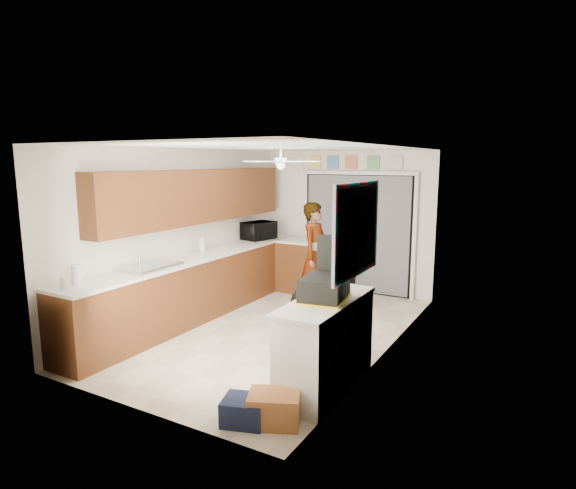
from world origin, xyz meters
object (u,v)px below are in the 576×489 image
at_px(cardboard_box, 274,408).
at_px(man, 315,255).
at_px(soap_bottle, 202,243).
at_px(navy_crate, 244,411).
at_px(paper_towel_roll, 76,274).
at_px(dog, 311,292).
at_px(microwave, 259,231).
at_px(suitcase, 324,288).

bearing_deg(cardboard_box, man, 110.42).
xyz_separation_m(soap_bottle, navy_crate, (2.44, -2.42, -0.96)).
bearing_deg(navy_crate, paper_towel_roll, 176.04).
height_order(soap_bottle, paper_towel_roll, soap_bottle).
bearing_deg(cardboard_box, paper_towel_roll, 179.08).
xyz_separation_m(paper_towel_roll, dog, (1.32, 3.33, -0.83)).
bearing_deg(dog, man, 28.41).
height_order(soap_bottle, man, man).
xyz_separation_m(paper_towel_roll, navy_crate, (2.40, -0.17, -0.94)).
xyz_separation_m(microwave, navy_crate, (2.32, -3.86, -0.98)).
bearing_deg(cardboard_box, navy_crate, -152.58).
bearing_deg(paper_towel_roll, suitcase, 17.17).
height_order(microwave, soap_bottle, microwave).
distance_m(soap_bottle, paper_towel_roll, 2.26).
distance_m(cardboard_box, navy_crate, 0.27).
height_order(cardboard_box, navy_crate, cardboard_box).
xyz_separation_m(microwave, man, (1.30, -0.35, -0.26)).
height_order(soap_bottle, cardboard_box, soap_bottle).
bearing_deg(man, suitcase, -151.72).
bearing_deg(man, paper_towel_roll, 157.79).
height_order(microwave, cardboard_box, microwave).
xyz_separation_m(soap_bottle, suitcase, (2.74, -1.42, -0.02)).
xyz_separation_m(paper_towel_roll, suitcase, (2.71, 0.84, 0.00)).
distance_m(navy_crate, man, 3.72).
relative_size(suitcase, man, 0.33).
relative_size(cardboard_box, man, 0.27).
bearing_deg(dog, navy_crate, -56.03).
distance_m(soap_bottle, navy_crate, 3.57).
height_order(paper_towel_roll, dog, paper_towel_roll).
distance_m(suitcase, dog, 2.97).
distance_m(paper_towel_roll, dog, 3.67).
relative_size(microwave, navy_crate, 1.51).
distance_m(man, dog, 0.62).
distance_m(navy_crate, dog, 3.66).
xyz_separation_m(microwave, suitcase, (2.63, -2.85, -0.04)).
xyz_separation_m(soap_bottle, paper_towel_roll, (0.03, -2.26, -0.02)).
xyz_separation_m(soap_bottle, man, (1.41, 1.08, -0.23)).
bearing_deg(navy_crate, man, 106.23).
height_order(man, dog, man).
height_order(microwave, navy_crate, microwave).
height_order(cardboard_box, dog, dog).
height_order(cardboard_box, man, man).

